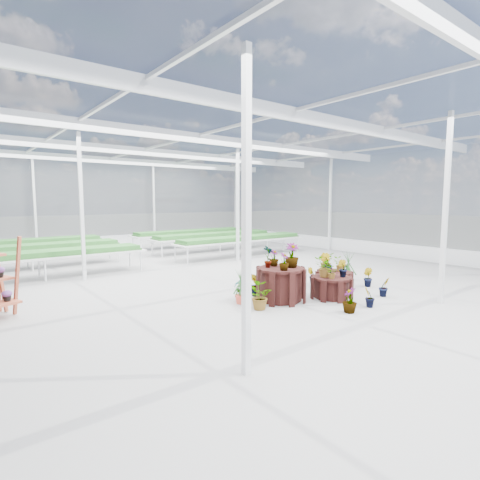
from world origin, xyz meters
TOP-DOWN VIEW (x-y plane):
  - ground_plane at (0.00, 0.00)m, footprint 24.00×24.00m
  - greenhouse_shell at (0.00, 0.00)m, footprint 18.00×24.00m
  - steel_frame at (0.00, 0.00)m, footprint 18.00×24.00m
  - nursery_benches at (0.00, 7.20)m, footprint 16.00×7.00m
  - plinth_tall at (0.11, -1.48)m, footprint 1.53×1.53m
  - plinth_mid at (1.31, -2.08)m, footprint 1.31×1.31m
  - plinth_low at (2.31, -1.38)m, footprint 1.13×1.13m
  - nursery_plants at (1.05, -1.51)m, footprint 4.71×3.36m

SIDE VIEW (x-z plane):
  - ground_plane at x=0.00m, z-range 0.00..0.00m
  - plinth_low at x=2.31m, z-range 0.00..0.46m
  - plinth_mid at x=1.31m, z-range 0.00..0.55m
  - plinth_tall at x=0.11m, z-range 0.00..0.82m
  - nursery_benches at x=0.00m, z-range 0.00..0.84m
  - nursery_plants at x=1.05m, z-range -0.17..1.26m
  - greenhouse_shell at x=0.00m, z-range 0.00..4.50m
  - steel_frame at x=0.00m, z-range 0.00..4.50m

